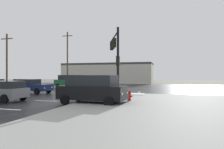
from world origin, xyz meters
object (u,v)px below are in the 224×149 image
traffic_signal_mast (115,51)px  fire_hydrant (129,95)px  utility_pole_distant (67,57)px  utility_pole_far (7,59)px  sedan_grey (0,90)px  suv_black (92,89)px  suv_green (70,81)px  sedan_navy (31,86)px

traffic_signal_mast → fire_hydrant: bearing=-176.1°
utility_pole_distant → utility_pole_far: bearing=-115.2°
sedan_grey → utility_pole_distant: (-7.38, 24.71, 4.84)m
suv_black → utility_pole_far: size_ratio=0.57×
traffic_signal_mast → suv_green: 14.31m
utility_pole_distant → sedan_navy: bearing=-74.0°
sedan_navy → suv_green: (-0.33, 9.99, 0.24)m
fire_hydrant → suv_green: size_ratio=0.16×
suv_black → utility_pole_distant: 28.67m
fire_hydrant → sedan_grey: bearing=-168.1°
suv_black → sedan_grey: bearing=-170.9°
sedan_navy → fire_hydrant: bearing=-13.1°
traffic_signal_mast → sedan_grey: (-7.54, -6.68, -3.62)m
suv_green → suv_black: bearing=-52.7°
suv_green → sedan_grey: suv_green is taller
suv_black → utility_pole_distant: (-14.81, 24.10, 4.61)m
traffic_signal_mast → utility_pole_distant: (-14.92, 18.03, 1.22)m
sedan_navy → utility_pole_far: 13.32m
suv_green → utility_pole_distant: 10.74m
suv_green → utility_pole_distant: bearing=125.7°
suv_green → traffic_signal_mast: bearing=-38.9°
fire_hydrant → sedan_navy: bearing=160.3°
traffic_signal_mast → fire_hydrant: size_ratio=7.93×
traffic_signal_mast → utility_pole_far: 21.26m
traffic_signal_mast → fire_hydrant: traffic_signal_mast is taller
suv_black → suv_green: same height
fire_hydrant → utility_pole_distant: (-17.20, 22.63, 5.16)m
suv_black → traffic_signal_mast: bearing=93.4°
fire_hydrant → traffic_signal_mast: bearing=116.3°
utility_pole_far → sedan_grey: bearing=-48.1°
fire_hydrant → suv_black: 2.86m
sedan_navy → utility_pole_distant: (-5.26, 18.35, 4.84)m
fire_hydrant → suv_green: suv_green is taller
fire_hydrant → utility_pole_distant: 28.89m
traffic_signal_mast → suv_green: bearing=23.6°
sedan_navy → sedan_grey: size_ratio=1.02×
utility_pole_distant → sedan_grey: bearing=-73.4°
suv_black → utility_pole_distant: size_ratio=0.45×
utility_pole_far → utility_pole_distant: bearing=64.8°
suv_green → sedan_grey: size_ratio=1.08×
fire_hydrant → utility_pole_far: utility_pole_far is taller
sedan_navy → sedan_grey: same height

